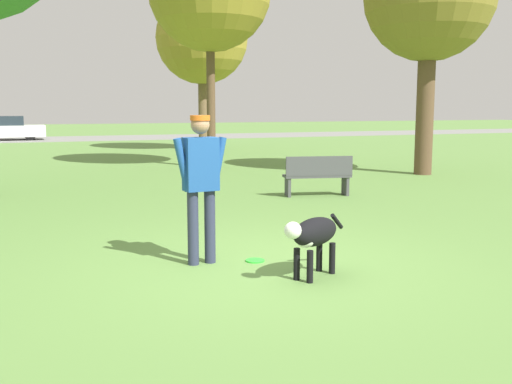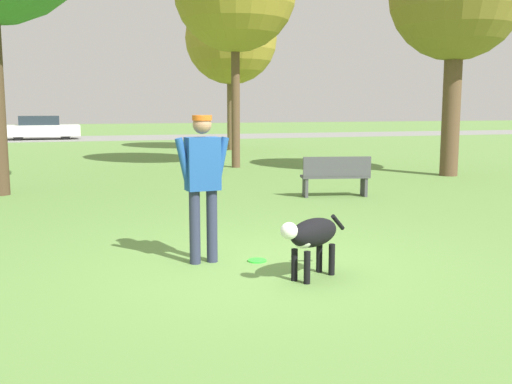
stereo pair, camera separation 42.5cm
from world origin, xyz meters
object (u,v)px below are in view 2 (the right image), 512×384
at_px(person, 203,176).
at_px(tree_far_right, 231,38).
at_px(parked_car_white, 41,128).
at_px(frisbee, 257,261).
at_px(park_bench, 336,175).
at_px(dog, 312,235).

relative_size(person, tree_far_right, 0.27).
bearing_deg(parked_car_white, person, -86.45).
distance_m(frisbee, parked_car_white, 29.38).
xyz_separation_m(person, tree_far_right, (5.21, 17.97, 3.63)).
distance_m(person, parked_car_white, 29.18).
bearing_deg(parked_car_white, tree_far_right, -55.88).
bearing_deg(frisbee, park_bench, 55.15).
bearing_deg(park_bench, frisbee, 67.09).
bearing_deg(tree_far_right, parked_car_white, 126.27).
bearing_deg(park_bench, person, 61.18).
bearing_deg(tree_far_right, dog, -102.61).
height_order(tree_far_right, parked_car_white, tree_far_right).
height_order(frisbee, parked_car_white, parked_car_white).
height_order(dog, parked_car_white, parked_car_white).
distance_m(person, dog, 1.50).
relative_size(person, parked_car_white, 0.42).
height_order(frisbee, tree_far_right, tree_far_right).
bearing_deg(parked_car_white, dog, -84.82).
height_order(person, parked_car_white, person).
xyz_separation_m(dog, frisbee, (-0.34, 0.87, -0.47)).
bearing_deg(dog, park_bench, -148.07).
relative_size(dog, park_bench, 0.69).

